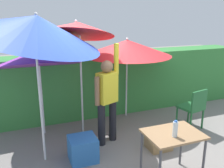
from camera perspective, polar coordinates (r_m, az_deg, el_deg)
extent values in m
plane|color=gray|center=(4.83, 1.30, -13.59)|extent=(24.00, 24.00, 0.00)
cube|color=#38843D|center=(5.95, -4.46, -0.03)|extent=(8.00, 0.70, 1.49)
cylinder|color=silver|center=(4.06, -16.34, -4.45)|extent=(0.04, 0.04, 2.03)
cone|color=blue|center=(3.86, -17.44, 12.51)|extent=(2.12, 2.07, 1.03)
sphere|color=silver|center=(3.89, -17.35, 15.39)|extent=(0.05, 0.05, 0.05)
cylinder|color=silver|center=(4.94, -7.12, -0.37)|extent=(0.04, 0.04, 2.00)
cone|color=red|center=(4.75, -7.98, 12.72)|extent=(1.46, 1.42, 0.73)
sphere|color=silver|center=(4.76, -8.42, 14.37)|extent=(0.05, 0.05, 0.05)
cylinder|color=silver|center=(5.09, -16.01, -3.72)|extent=(0.04, 0.04, 1.44)
cone|color=purple|center=(4.88, -17.20, 5.81)|extent=(1.67, 1.70, 0.68)
sphere|color=silver|center=(4.85, -17.77, 7.66)|extent=(0.05, 0.05, 0.05)
cylinder|color=silver|center=(5.78, 3.39, -0.54)|extent=(0.04, 0.04, 1.48)
cone|color=red|center=(5.59, 3.55, 8.49)|extent=(2.01, 2.01, 0.36)
sphere|color=silver|center=(5.56, 3.58, 10.49)|extent=(0.05, 0.05, 0.05)
cylinder|color=black|center=(4.77, 0.15, -8.47)|extent=(0.14, 0.14, 0.82)
cylinder|color=black|center=(4.60, -2.46, -9.44)|extent=(0.14, 0.14, 0.82)
cube|color=yellow|center=(4.43, -1.18, -0.84)|extent=(0.42, 0.34, 0.56)
sphere|color=#8C6647|center=(4.34, -1.21, 4.09)|extent=(0.22, 0.22, 0.22)
cylinder|color=yellow|center=(4.47, 1.02, 5.89)|extent=(0.12, 0.12, 0.56)
cylinder|color=#8C6647|center=(4.30, -3.48, -1.70)|extent=(0.12, 0.12, 0.52)
cylinder|color=#236633|center=(5.84, 17.42, -6.50)|extent=(0.04, 0.04, 0.44)
cylinder|color=#236633|center=(5.57, 14.87, -7.40)|extent=(0.04, 0.04, 0.44)
cylinder|color=#236633|center=(5.63, 20.37, -7.65)|extent=(0.04, 0.04, 0.44)
cylinder|color=#236633|center=(5.35, 17.86, -8.67)|extent=(0.04, 0.04, 0.44)
cube|color=#236633|center=(5.51, 17.85, -5.20)|extent=(0.52, 0.52, 0.05)
cube|color=#236633|center=(5.32, 19.70, -3.55)|extent=(0.44, 0.13, 0.40)
cube|color=#2D6BB7|center=(4.26, -6.81, -14.81)|extent=(0.45, 0.42, 0.42)
cube|color=#9E7A4C|center=(4.66, 10.85, -12.72)|extent=(0.41, 0.36, 0.34)
cylinder|color=#4C4C51|center=(4.21, 15.86, -13.38)|extent=(0.04, 0.04, 0.73)
cylinder|color=#4C4C51|center=(3.86, 6.88, -15.69)|extent=(0.04, 0.04, 0.73)
cylinder|color=#4C4C51|center=(3.87, 20.58, -16.65)|extent=(0.04, 0.04, 0.73)
cube|color=#99724C|center=(3.65, 14.12, -11.23)|extent=(0.80, 0.60, 0.03)
cylinder|color=silver|center=(3.51, 14.53, -10.19)|extent=(0.07, 0.07, 0.22)
cylinder|color=#2D60B7|center=(3.46, 14.67, -8.41)|extent=(0.04, 0.04, 0.02)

